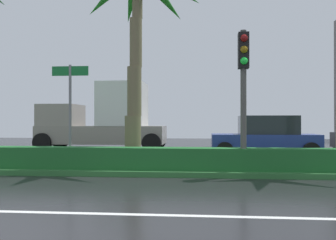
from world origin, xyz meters
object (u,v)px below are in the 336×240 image
object	(u,v)px
box_truck_following	(104,120)
car_in_traffic_leading	(265,137)
traffic_signal_median_right	(243,74)
street_name_sign	(70,101)

from	to	relation	value
box_truck_following	car_in_traffic_leading	size ratio (longest dim) A/B	1.49
traffic_signal_median_right	box_truck_following	size ratio (longest dim) A/B	0.59
box_truck_following	car_in_traffic_leading	bearing A→B (deg)	157.60
traffic_signal_median_right	street_name_sign	size ratio (longest dim) A/B	1.26
car_in_traffic_leading	traffic_signal_median_right	bearing A→B (deg)	75.70
traffic_signal_median_right	street_name_sign	world-z (taller)	traffic_signal_median_right
traffic_signal_median_right	box_truck_following	distance (m)	10.88
street_name_sign	car_in_traffic_leading	distance (m)	8.34
box_truck_following	car_in_traffic_leading	xyz separation A→B (m)	(7.64, -3.15, -0.72)
traffic_signal_median_right	street_name_sign	bearing A→B (deg)	173.27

